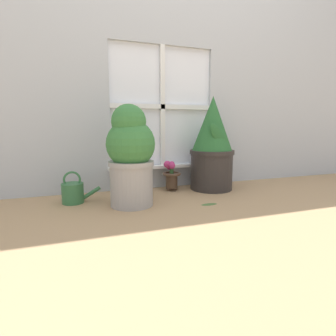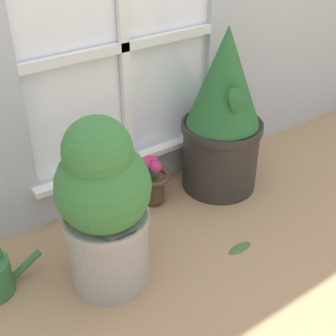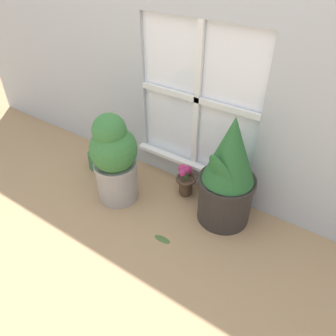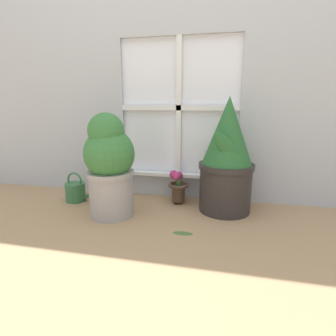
% 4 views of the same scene
% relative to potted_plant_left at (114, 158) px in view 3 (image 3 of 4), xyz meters
% --- Properties ---
extents(ground_plane, '(10.00, 10.00, 0.00)m').
position_rel_potted_plant_left_xyz_m(ground_plane, '(0.34, -0.16, -0.32)').
color(ground_plane, tan).
extents(potted_plant_left, '(0.30, 0.30, 0.63)m').
position_rel_potted_plant_left_xyz_m(potted_plant_left, '(0.00, 0.00, 0.00)').
color(potted_plant_left, '#9E9993').
rests_on(potted_plant_left, ground_plane).
extents(potted_plant_right, '(0.35, 0.35, 0.73)m').
position_rel_potted_plant_left_xyz_m(potted_plant_right, '(0.69, 0.22, 0.03)').
color(potted_plant_right, '#2D2826').
rests_on(potted_plant_right, ground_plane).
extents(flower_vase, '(0.14, 0.14, 0.24)m').
position_rel_potted_plant_left_xyz_m(flower_vase, '(0.37, 0.28, -0.20)').
color(flower_vase, '#473323').
rests_on(flower_vase, ground_plane).
extents(watering_can, '(0.25, 0.14, 0.21)m').
position_rel_potted_plant_left_xyz_m(watering_can, '(-0.35, 0.17, -0.25)').
color(watering_can, '#336B3D').
rests_on(watering_can, ground_plane).
extents(fallen_leaf, '(0.11, 0.05, 0.01)m').
position_rel_potted_plant_left_xyz_m(fallen_leaf, '(0.48, -0.15, -0.32)').
color(fallen_leaf, '#476633').
rests_on(fallen_leaf, ground_plane).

